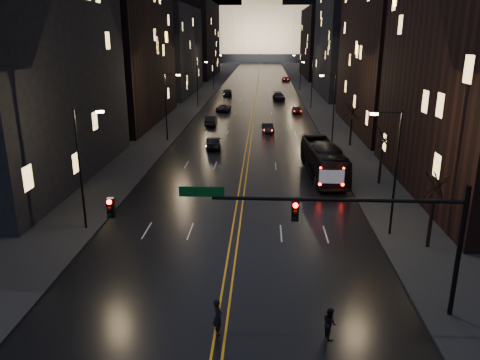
# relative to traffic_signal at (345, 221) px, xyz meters

# --- Properties ---
(ground) EXTENTS (900.00, 900.00, 0.00)m
(ground) POSITION_rel_traffic_signal_xyz_m (-5.91, 0.00, -5.10)
(ground) COLOR black
(ground) RESTS_ON ground
(road) EXTENTS (20.00, 320.00, 0.02)m
(road) POSITION_rel_traffic_signal_xyz_m (-5.91, 130.00, -5.09)
(road) COLOR black
(road) RESTS_ON ground
(sidewalk_left) EXTENTS (8.00, 320.00, 0.16)m
(sidewalk_left) POSITION_rel_traffic_signal_xyz_m (-19.91, 130.00, -5.02)
(sidewalk_left) COLOR black
(sidewalk_left) RESTS_ON ground
(sidewalk_right) EXTENTS (8.00, 320.00, 0.16)m
(sidewalk_right) POSITION_rel_traffic_signal_xyz_m (8.09, 130.00, -5.02)
(sidewalk_right) COLOR black
(sidewalk_right) RESTS_ON ground
(center_line) EXTENTS (0.62, 320.00, 0.01)m
(center_line) POSITION_rel_traffic_signal_xyz_m (-5.91, 130.00, -5.08)
(center_line) COLOR orange
(center_line) RESTS_ON road
(building_left_near) EXTENTS (12.00, 28.00, 22.00)m
(building_left_near) POSITION_rel_traffic_signal_xyz_m (-26.91, 22.00, 5.90)
(building_left_near) COLOR black
(building_left_near) RESTS_ON ground
(building_left_mid) EXTENTS (12.00, 30.00, 28.00)m
(building_left_mid) POSITION_rel_traffic_signal_xyz_m (-26.91, 54.00, 8.90)
(building_left_mid) COLOR black
(building_left_mid) RESTS_ON ground
(building_left_far) EXTENTS (12.00, 34.00, 20.00)m
(building_left_far) POSITION_rel_traffic_signal_xyz_m (-26.91, 92.00, 4.90)
(building_left_far) COLOR black
(building_left_far) RESTS_ON ground
(building_left_dist) EXTENTS (12.00, 40.00, 24.00)m
(building_left_dist) POSITION_rel_traffic_signal_xyz_m (-26.91, 140.00, 6.90)
(building_left_dist) COLOR black
(building_left_dist) RESTS_ON ground
(building_right_mid) EXTENTS (12.00, 34.00, 26.00)m
(building_right_mid) POSITION_rel_traffic_signal_xyz_m (15.09, 92.00, 7.90)
(building_right_mid) COLOR black
(building_right_mid) RESTS_ON ground
(building_right_dist) EXTENTS (12.00, 40.00, 22.00)m
(building_right_dist) POSITION_rel_traffic_signal_xyz_m (15.09, 140.00, 5.90)
(building_right_dist) COLOR black
(building_right_dist) RESTS_ON ground
(capitol) EXTENTS (90.00, 50.00, 58.50)m
(capitol) POSITION_rel_traffic_signal_xyz_m (-5.91, 250.00, 12.05)
(capitol) COLOR black
(capitol) RESTS_ON ground
(traffic_signal) EXTENTS (17.29, 0.45, 7.00)m
(traffic_signal) POSITION_rel_traffic_signal_xyz_m (0.00, 0.00, 0.00)
(traffic_signal) COLOR black
(traffic_signal) RESTS_ON ground
(streetlamp_right_near) EXTENTS (2.13, 0.25, 9.00)m
(streetlamp_right_near) POSITION_rel_traffic_signal_xyz_m (4.91, 10.00, -0.02)
(streetlamp_right_near) COLOR black
(streetlamp_right_near) RESTS_ON ground
(streetlamp_left_near) EXTENTS (2.13, 0.25, 9.00)m
(streetlamp_left_near) POSITION_rel_traffic_signal_xyz_m (-16.72, 10.00, -0.02)
(streetlamp_left_near) COLOR black
(streetlamp_left_near) RESTS_ON ground
(streetlamp_right_mid) EXTENTS (2.13, 0.25, 9.00)m
(streetlamp_right_mid) POSITION_rel_traffic_signal_xyz_m (4.91, 40.00, -0.02)
(streetlamp_right_mid) COLOR black
(streetlamp_right_mid) RESTS_ON ground
(streetlamp_left_mid) EXTENTS (2.13, 0.25, 9.00)m
(streetlamp_left_mid) POSITION_rel_traffic_signal_xyz_m (-16.72, 40.00, -0.02)
(streetlamp_left_mid) COLOR black
(streetlamp_left_mid) RESTS_ON ground
(streetlamp_right_far) EXTENTS (2.13, 0.25, 9.00)m
(streetlamp_right_far) POSITION_rel_traffic_signal_xyz_m (4.91, 70.00, -0.02)
(streetlamp_right_far) COLOR black
(streetlamp_right_far) RESTS_ON ground
(streetlamp_left_far) EXTENTS (2.13, 0.25, 9.00)m
(streetlamp_left_far) POSITION_rel_traffic_signal_xyz_m (-16.72, 70.00, -0.02)
(streetlamp_left_far) COLOR black
(streetlamp_left_far) RESTS_ON ground
(streetlamp_right_dist) EXTENTS (2.13, 0.25, 9.00)m
(streetlamp_right_dist) POSITION_rel_traffic_signal_xyz_m (4.91, 100.00, -0.02)
(streetlamp_right_dist) COLOR black
(streetlamp_right_dist) RESTS_ON ground
(streetlamp_left_dist) EXTENTS (2.13, 0.25, 9.00)m
(streetlamp_left_dist) POSITION_rel_traffic_signal_xyz_m (-16.72, 100.00, -0.02)
(streetlamp_left_dist) COLOR black
(streetlamp_left_dist) RESTS_ON ground
(tree_right_near) EXTENTS (2.40, 2.40, 6.65)m
(tree_right_near) POSITION_rel_traffic_signal_xyz_m (7.09, 8.00, -0.58)
(tree_right_near) COLOR black
(tree_right_near) RESTS_ON ground
(tree_right_mid) EXTENTS (2.40, 2.40, 6.65)m
(tree_right_mid) POSITION_rel_traffic_signal_xyz_m (7.09, 22.00, -0.58)
(tree_right_mid) COLOR black
(tree_right_mid) RESTS_ON ground
(tree_right_far) EXTENTS (2.40, 2.40, 6.65)m
(tree_right_far) POSITION_rel_traffic_signal_xyz_m (7.09, 38.00, -0.58)
(tree_right_far) COLOR black
(tree_right_far) RESTS_ON ground
(bus) EXTENTS (3.70, 12.07, 3.31)m
(bus) POSITION_rel_traffic_signal_xyz_m (2.04, 24.37, -3.45)
(bus) COLOR black
(bus) RESTS_ON ground
(oncoming_car_a) EXTENTS (2.40, 4.90, 1.61)m
(oncoming_car_a) POSITION_rel_traffic_signal_xyz_m (-10.30, 36.28, -4.30)
(oncoming_car_a) COLOR black
(oncoming_car_a) RESTS_ON ground
(oncoming_car_b) EXTENTS (1.84, 4.78, 1.55)m
(oncoming_car_b) POSITION_rel_traffic_signal_xyz_m (-12.29, 51.43, -4.33)
(oncoming_car_b) COLOR black
(oncoming_car_b) RESTS_ON ground
(oncoming_car_c) EXTENTS (2.72, 5.17, 1.39)m
(oncoming_car_c) POSITION_rel_traffic_signal_xyz_m (-11.50, 65.85, -4.41)
(oncoming_car_c) COLOR black
(oncoming_car_c) RESTS_ON ground
(oncoming_car_d) EXTENTS (2.67, 5.64, 1.59)m
(oncoming_car_d) POSITION_rel_traffic_signal_xyz_m (-12.63, 88.93, -4.31)
(oncoming_car_d) COLOR black
(oncoming_car_d) RESTS_ON ground
(receding_car_a) EXTENTS (1.88, 4.19, 1.33)m
(receding_car_a) POSITION_rel_traffic_signal_xyz_m (-3.34, 46.31, -4.44)
(receding_car_a) COLOR black
(receding_car_a) RESTS_ON ground
(receding_car_b) EXTENTS (1.76, 4.07, 1.37)m
(receding_car_b) POSITION_rel_traffic_signal_xyz_m (1.98, 63.90, -4.42)
(receding_car_b) COLOR black
(receding_car_b) RESTS_ON ground
(receding_car_c) EXTENTS (2.80, 5.83, 1.64)m
(receding_car_c) POSITION_rel_traffic_signal_xyz_m (-0.79, 81.77, -4.29)
(receding_car_c) COLOR black
(receding_car_c) RESTS_ON ground
(receding_car_d) EXTENTS (2.39, 4.87, 1.33)m
(receding_car_d) POSITION_rel_traffic_signal_xyz_m (2.59, 125.43, -4.44)
(receding_car_d) COLOR black
(receding_car_d) RESTS_ON ground
(pedestrian_a) EXTENTS (0.65, 0.79, 1.87)m
(pedestrian_a) POSITION_rel_traffic_signal_xyz_m (-6.02, -2.00, -4.17)
(pedestrian_a) COLOR black
(pedestrian_a) RESTS_ON ground
(pedestrian_b) EXTENTS (0.60, 0.84, 1.56)m
(pedestrian_b) POSITION_rel_traffic_signal_xyz_m (-0.73, -2.00, -4.32)
(pedestrian_b) COLOR black
(pedestrian_b) RESTS_ON ground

